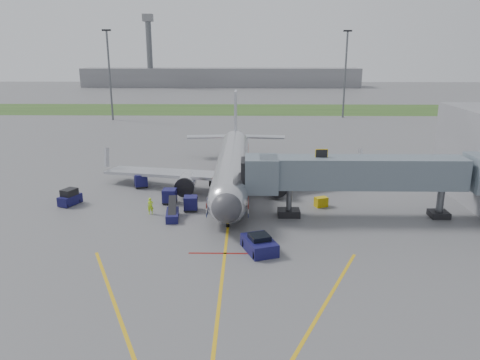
{
  "coord_description": "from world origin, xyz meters",
  "views": [
    {
      "loc": [
        1.85,
        -39.39,
        16.29
      ],
      "look_at": [
        1.06,
        6.97,
        3.2
      ],
      "focal_mm": 35.0,
      "sensor_mm": 36.0,
      "label": 1
    }
  ],
  "objects_px": {
    "baggage_tug": "(70,198)",
    "airliner": "(232,166)",
    "pushback_tug": "(259,244)",
    "ramp_worker": "(151,206)",
    "belt_loader": "(172,215)"
  },
  "relations": [
    {
      "from": "pushback_tug",
      "to": "belt_loader",
      "type": "bearing_deg",
      "value": 138.2
    },
    {
      "from": "belt_loader",
      "to": "ramp_worker",
      "type": "relative_size",
      "value": 2.19
    },
    {
      "from": "belt_loader",
      "to": "baggage_tug",
      "type": "bearing_deg",
      "value": 160.4
    },
    {
      "from": "airliner",
      "to": "belt_loader",
      "type": "height_order",
      "value": "airliner"
    },
    {
      "from": "airliner",
      "to": "ramp_worker",
      "type": "distance_m",
      "value": 12.85
    },
    {
      "from": "pushback_tug",
      "to": "belt_loader",
      "type": "relative_size",
      "value": 1.08
    },
    {
      "from": "baggage_tug",
      "to": "airliner",
      "type": "bearing_deg",
      "value": 22.09
    },
    {
      "from": "airliner",
      "to": "ramp_worker",
      "type": "xyz_separation_m",
      "value": [
        -8.01,
        -9.88,
        -1.79
      ]
    },
    {
      "from": "airliner",
      "to": "ramp_worker",
      "type": "relative_size",
      "value": 20.77
    },
    {
      "from": "baggage_tug",
      "to": "ramp_worker",
      "type": "relative_size",
      "value": 1.64
    },
    {
      "from": "pushback_tug",
      "to": "ramp_worker",
      "type": "bearing_deg",
      "value": 140.74
    },
    {
      "from": "ramp_worker",
      "to": "pushback_tug",
      "type": "bearing_deg",
      "value": -56.41
    },
    {
      "from": "baggage_tug",
      "to": "belt_loader",
      "type": "distance_m",
      "value": 12.46
    },
    {
      "from": "pushback_tug",
      "to": "ramp_worker",
      "type": "xyz_separation_m",
      "value": [
        -10.84,
        8.87,
        0.24
      ]
    },
    {
      "from": "pushback_tug",
      "to": "ramp_worker",
      "type": "height_order",
      "value": "ramp_worker"
    }
  ]
}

